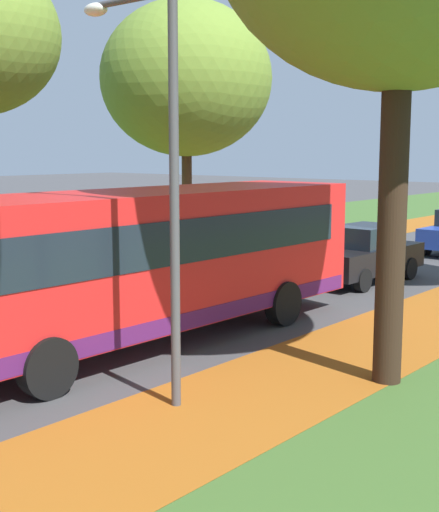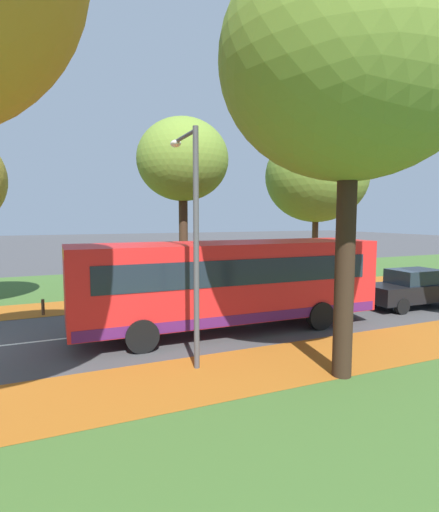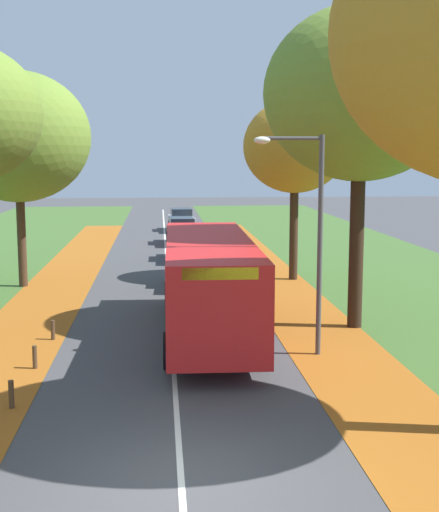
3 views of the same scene
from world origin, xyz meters
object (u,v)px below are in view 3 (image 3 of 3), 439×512
(tree_right_near, at_px, (361,94))
(bollard_fifth, at_px, (53,330))
(bollard_third, at_px, (11,394))
(bus, at_px, (209,281))
(car_blue_following, at_px, (189,244))
(tree_left_mid, at_px, (18,137))
(car_silver_fourth_in_line, at_px, (181,220))
(bollard_fourth, at_px, (35,357))
(car_black_lead, at_px, (196,266))
(car_red_third_in_line, at_px, (182,231))
(tree_right_mid, at_px, (295,147))
(streetlamp_right, at_px, (308,220))

(tree_right_near, relative_size, bollard_fifth, 16.82)
(bollard_third, bearing_deg, bus, 51.03)
(tree_right_near, xyz_separation_m, car_blue_following, (-4.69, 15.14, -6.49))
(tree_left_mid, height_order, car_silver_fourth_in_line, tree_left_mid)
(bollard_fourth, height_order, car_black_lead, car_black_lead)
(car_red_third_in_line, bearing_deg, bus, -89.73)
(tree_right_mid, distance_m, car_red_third_in_line, 14.73)
(bollard_fifth, relative_size, bus, 0.06)
(bollard_fifth, distance_m, car_black_lead, 9.79)
(streetlamp_right, distance_m, car_blue_following, 18.57)
(tree_left_mid, xyz_separation_m, bollard_third, (2.47, -14.74, -5.86))
(tree_right_near, xyz_separation_m, bus, (-4.73, -0.82, -5.60))
(car_red_third_in_line, bearing_deg, bollard_fifth, -101.32)
(tree_right_near, height_order, bollard_third, tree_right_near)
(bollard_third, xyz_separation_m, car_red_third_in_line, (4.60, 28.55, 0.50))
(bollard_third, bearing_deg, bollard_fourth, 89.82)
(tree_right_mid, bearing_deg, car_silver_fourth_in_line, 101.76)
(car_blue_following, xyz_separation_m, car_silver_fourth_in_line, (0.06, 14.33, 0.00))
(bollard_fourth, height_order, car_red_third_in_line, car_red_third_in_line)
(streetlamp_right, relative_size, car_black_lead, 1.41)
(bollard_fifth, height_order, car_black_lead, car_black_lead)
(tree_left_mid, bearing_deg, bollard_fifth, -74.26)
(tree_right_near, xyz_separation_m, bollard_third, (-9.43, -6.64, -6.99))
(tree_left_mid, xyz_separation_m, tree_right_mid, (11.57, 0.70, -0.37))
(car_black_lead, bearing_deg, bollard_fourth, -112.47)
(streetlamp_right, bearing_deg, bollard_fourth, -174.41)
(car_blue_following, bearing_deg, bollard_third, -102.28)
(bollard_fifth, xyz_separation_m, car_blue_following, (4.69, 15.98, 0.51))
(car_black_lead, bearing_deg, bollard_fifth, -118.76)
(car_black_lead, relative_size, car_blue_following, 1.01)
(tree_right_near, height_order, bus, tree_right_near)
(tree_right_near, xyz_separation_m, tree_right_mid, (-0.33, 8.81, -1.50))
(car_black_lead, bearing_deg, streetlamp_right, -76.97)
(bollard_third, bearing_deg, bollard_fifth, 89.53)
(bollard_fourth, height_order, bollard_fifth, bollard_fourth)
(car_blue_following, bearing_deg, car_black_lead, -89.92)
(tree_left_mid, relative_size, car_silver_fourth_in_line, 2.07)
(bollard_fourth, relative_size, streetlamp_right, 0.10)
(bollard_third, bearing_deg, streetlamp_right, 26.47)
(car_black_lead, height_order, car_silver_fourth_in_line, same)
(bollard_fourth, bearing_deg, bollard_fifth, 89.24)
(car_silver_fourth_in_line, bearing_deg, bollard_fifth, -98.91)
(bus, bearing_deg, tree_right_near, 9.83)
(tree_right_mid, relative_size, bollard_fifth, 13.17)
(tree_left_mid, height_order, car_blue_following, tree_left_mid)
(tree_left_mid, distance_m, streetlamp_right, 14.98)
(tree_left_mid, distance_m, car_blue_following, 11.41)
(bollard_third, bearing_deg, tree_right_near, 35.12)
(car_black_lead, relative_size, car_red_third_in_line, 1.00)
(car_silver_fourth_in_line, bearing_deg, bollard_third, -97.57)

